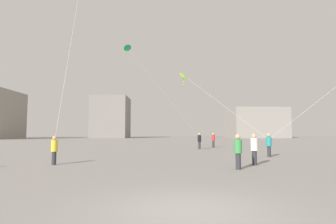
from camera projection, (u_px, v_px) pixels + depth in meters
ground_plane at (188, 210)px, 6.29m from camera, size 300.00×300.00×0.00m
person_in_black at (199, 140)px, 30.06m from camera, size 0.40×0.40×1.82m
person_in_green at (238, 150)px, 13.36m from camera, size 0.38×0.38×1.75m
person_in_red at (213, 139)px, 33.20m from camera, size 0.40×0.40×1.82m
person_in_white at (254, 148)px, 15.15m from camera, size 0.39×0.39×1.77m
person_in_yellow at (54, 149)px, 15.29m from camera, size 0.36×0.36×1.64m
person_in_teal at (269, 144)px, 20.30m from camera, size 0.39×0.39×1.78m
kite_lime_diamond at (185, 77)px, 21.19m from camera, size 6.86×1.17×5.36m
kite_emerald_diamond at (130, 51)px, 25.33m from camera, size 7.96×5.82×8.77m
building_centre_hall at (111, 117)px, 99.48m from camera, size 12.95×14.18×15.07m
building_right_hall at (256, 123)px, 100.77m from camera, size 19.63×16.43×10.90m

